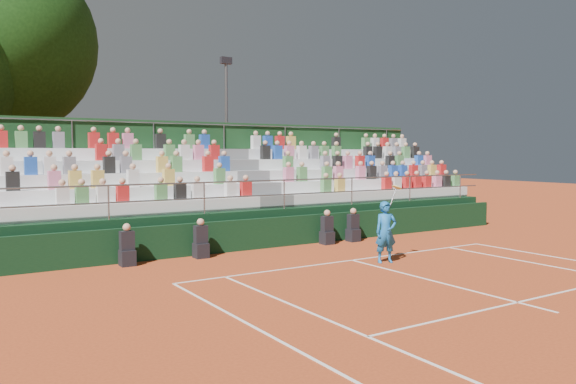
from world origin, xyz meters
TOP-DOWN VIEW (x-y plane):
  - ground at (0.00, 0.00)m, footprint 90.00×90.00m
  - courtside_wall at (0.00, 3.20)m, footprint 20.00×0.15m
  - line_officials at (-1.49, 2.75)m, footprint 8.45×0.40m
  - grandstand at (0.02, 6.44)m, footprint 20.00×5.20m
  - tennis_player at (0.61, -0.76)m, footprint 0.90×0.60m
  - floodlight_mast at (2.80, 13.89)m, footprint 0.60×0.25m

SIDE VIEW (x-z plane):
  - ground at x=0.00m, z-range 0.00..0.00m
  - line_officials at x=-1.49m, z-range -0.12..1.07m
  - courtside_wall at x=0.00m, z-range 0.00..1.00m
  - tennis_player at x=0.61m, z-range -0.22..1.99m
  - grandstand at x=0.02m, z-range -1.11..3.29m
  - floodlight_mast at x=2.80m, z-range 0.67..8.76m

